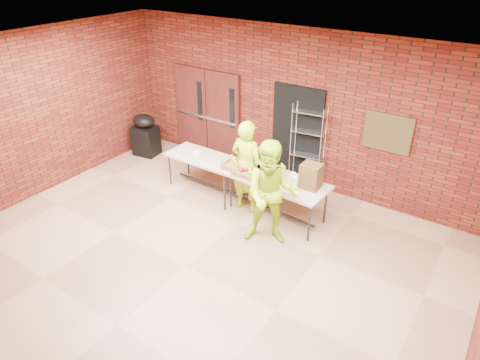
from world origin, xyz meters
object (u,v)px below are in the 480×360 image
coffee_dispenser (311,176)px  volunteer_man (272,194)px  table_right (275,182)px  covered_grill (145,135)px  volunteer_woman (247,167)px  wire_rack (307,148)px  table_left (207,161)px

coffee_dispenser → volunteer_man: bearing=-114.7°
coffee_dispenser → table_right: bearing=-173.8°
covered_grill → volunteer_woman: (3.36, -0.69, 0.40)m
table_right → covered_grill: 3.99m
coffee_dispenser → volunteer_woman: (-1.23, -0.12, -0.13)m
table_right → covered_grill: covered_grill is taller
wire_rack → coffee_dispenser: wire_rack is taller
covered_grill → table_right: bearing=-17.5°
table_left → table_right: bearing=-3.9°
volunteer_woman → table_left: bearing=-9.0°
wire_rack → volunteer_man: volunteer_man is taller
coffee_dispenser → volunteer_man: 0.83m
coffee_dispenser → covered_grill: size_ratio=0.43×
volunteer_woman → volunteer_man: bearing=145.5°
table_left → volunteer_woman: volunteer_woman is taller
table_right → volunteer_man: size_ratio=1.10×
covered_grill → volunteer_man: 4.47m
wire_rack → table_left: 2.03m
table_right → volunteer_woman: (-0.56, -0.05, 0.16)m
table_right → covered_grill: (-3.93, 0.65, -0.24)m
wire_rack → table_right: bearing=-97.9°
wire_rack → coffee_dispenser: bearing=-69.4°
covered_grill → volunteer_man: size_ratio=0.55×
wire_rack → table_left: wire_rack is taller
table_right → volunteer_woman: bearing=-171.3°
table_left → covered_grill: size_ratio=1.75×
coffee_dispenser → table_left: bearing=178.5°
volunteer_man → table_left: bearing=133.5°
volunteer_woman → wire_rack: bearing=-112.0°
wire_rack → coffee_dispenser: size_ratio=4.14×
covered_grill → volunteer_woman: bearing=-19.9°
wire_rack → volunteer_woman: 1.46m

